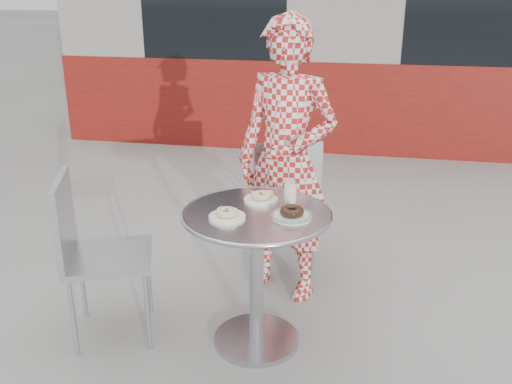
% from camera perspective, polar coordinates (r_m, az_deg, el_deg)
% --- Properties ---
extents(ground, '(60.00, 60.00, 0.00)m').
position_cam_1_polar(ground, '(3.20, 0.47, -14.57)').
color(ground, '#A6A39E').
rests_on(ground, ground).
extents(storefront, '(6.02, 4.55, 3.00)m').
position_cam_1_polar(storefront, '(8.15, 8.07, 17.96)').
color(storefront, gray).
rests_on(storefront, ground).
extents(bistro_table, '(0.75, 0.75, 0.76)m').
position_cam_1_polar(bistro_table, '(2.89, 0.06, -5.41)').
color(bistro_table, silver).
rests_on(bistro_table, ground).
extents(chair_far, '(0.55, 0.55, 0.90)m').
position_cam_1_polar(chair_far, '(3.87, 2.56, -3.21)').
color(chair_far, '#A7AAAF').
rests_on(chair_far, ground).
extents(chair_left, '(0.56, 0.56, 0.91)m').
position_cam_1_polar(chair_left, '(3.21, -14.40, -9.24)').
color(chair_left, '#A7AAAF').
rests_on(chair_left, ground).
extents(seated_person, '(0.70, 0.57, 1.68)m').
position_cam_1_polar(seated_person, '(3.33, 3.05, 3.05)').
color(seated_person, '#AB1C1A').
rests_on(seated_person, ground).
extents(plate_far, '(0.18, 0.18, 0.05)m').
position_cam_1_polar(plate_far, '(2.95, 0.55, -0.52)').
color(plate_far, white).
rests_on(plate_far, bistro_table).
extents(plate_near, '(0.18, 0.18, 0.05)m').
position_cam_1_polar(plate_near, '(2.74, -2.91, -2.25)').
color(plate_near, white).
rests_on(plate_near, bistro_table).
extents(plate_checker, '(0.20, 0.20, 0.05)m').
position_cam_1_polar(plate_checker, '(2.75, 3.60, -2.23)').
color(plate_checker, white).
rests_on(plate_checker, bistro_table).
extents(milk_cup, '(0.07, 0.07, 0.11)m').
position_cam_1_polar(milk_cup, '(2.93, 3.45, -0.03)').
color(milk_cup, white).
rests_on(milk_cup, bistro_table).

